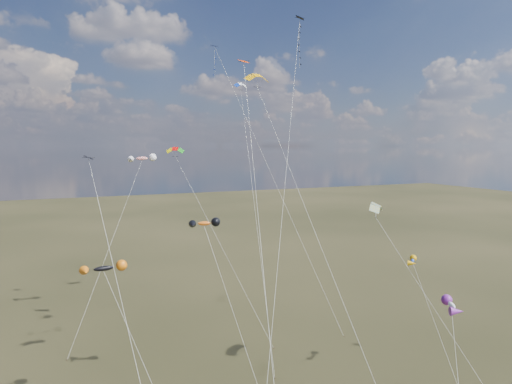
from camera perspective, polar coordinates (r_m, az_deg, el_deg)
name	(u,v)px	position (r m, az deg, el deg)	size (l,w,h in m)	color
diamond_black_high	(298,61)	(54.21, 5.25, 16.05)	(15.61, 22.35, 38.89)	black
diamond_navy_tall	(224,81)	(66.86, -3.97, 13.64)	(11.32, 18.73, 38.18)	#121B54
diamond_black_mid	(109,247)	(37.40, -17.88, -6.58)	(3.74, 17.66, 22.91)	black
diamond_orange_center	(255,183)	(34.86, -0.10, 1.10)	(4.79, 18.02, 31.25)	#EE3C02
parafoil_yellow	(258,77)	(48.29, 0.22, 14.19)	(3.48, 23.74, 31.62)	#EBA105
parafoil_blue_white	(241,86)	(71.95, -1.89, 13.10)	(7.94, 27.21, 33.83)	#1036A9
parafoil_striped	(376,205)	(50.31, 14.81, -1.58)	(7.17, 12.52, 18.23)	#E7B30A
parafoil_tricolor	(176,150)	(60.93, -10.02, 5.21)	(9.56, 13.90, 23.96)	#FBE806
novelty_black_orange	(104,269)	(44.77, -18.49, -9.08)	(6.34, 9.67, 13.08)	black
novelty_orange_black	(204,224)	(47.18, -6.47, -3.99)	(4.22, 10.27, 16.39)	orange
novelty_white_purple	(452,306)	(35.96, 23.26, -12.97)	(4.60, 7.04, 12.96)	white
novelty_redwhite_stripe	(142,159)	(67.26, -14.08, 4.05)	(12.78, 14.21, 22.63)	red
novelty_blue_yellow	(413,261)	(51.96, 19.02, -8.19)	(2.04, 9.49, 11.99)	blue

